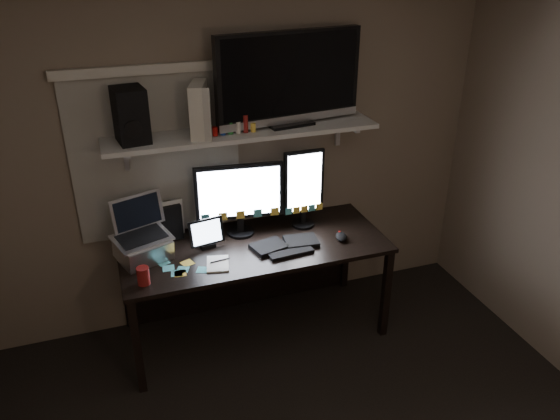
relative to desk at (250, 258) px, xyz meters
name	(u,v)px	position (x,y,z in m)	size (l,w,h in m)	color
back_wall	(238,154)	(0.00, 0.25, 0.70)	(3.60, 3.60, 0.00)	#786856
window_blinds	(157,157)	(-0.55, 0.24, 0.75)	(1.10, 0.02, 1.10)	#AFA99D
desk	(250,258)	(0.00, 0.00, 0.00)	(1.80, 0.75, 0.73)	black
wall_shelf	(243,132)	(0.00, 0.08, 0.91)	(1.80, 0.35, 0.03)	beige
monitor_landscape	(240,199)	(-0.05, 0.06, 0.44)	(0.61, 0.06, 0.53)	black
monitor_portrait	(304,188)	(0.41, 0.03, 0.47)	(0.29, 0.05, 0.58)	black
keyboard	(285,244)	(0.19, -0.21, 0.19)	(0.46, 0.18, 0.03)	black
mouse	(341,237)	(0.59, -0.25, 0.20)	(0.08, 0.12, 0.04)	black
notepad	(218,264)	(-0.29, -0.29, 0.18)	(0.14, 0.19, 0.01)	silver
tablet	(206,233)	(-0.31, -0.05, 0.28)	(0.24, 0.10, 0.21)	black
file_sorter	(165,221)	(-0.55, 0.15, 0.31)	(0.22, 0.10, 0.28)	black
laptop	(141,232)	(-0.73, -0.07, 0.37)	(0.35, 0.28, 0.39)	silver
cup	(143,276)	(-0.76, -0.36, 0.23)	(0.08, 0.08, 0.11)	maroon
sticky_notes	(179,267)	(-0.54, -0.24, 0.18)	(0.32, 0.23, 0.00)	yellow
tv	(289,79)	(0.32, 0.09, 1.23)	(1.02, 0.18, 0.61)	black
game_console	(199,109)	(-0.28, 0.08, 1.09)	(0.09, 0.28, 0.33)	beige
speaker	(130,115)	(-0.70, 0.08, 1.09)	(0.18, 0.22, 0.33)	black
bottles	(234,124)	(-0.07, 0.02, 0.99)	(0.21, 0.05, 0.13)	#A50F0C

